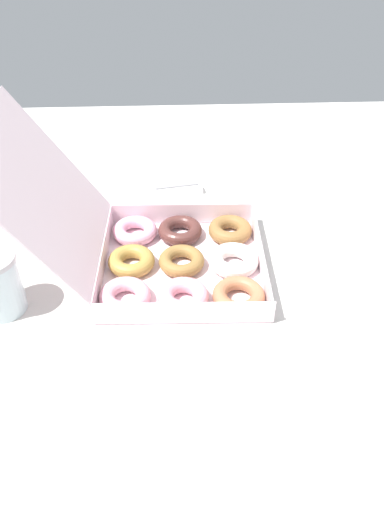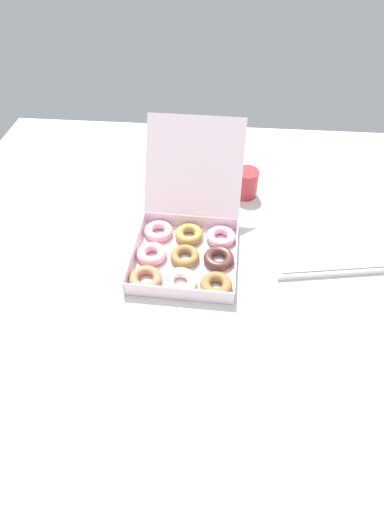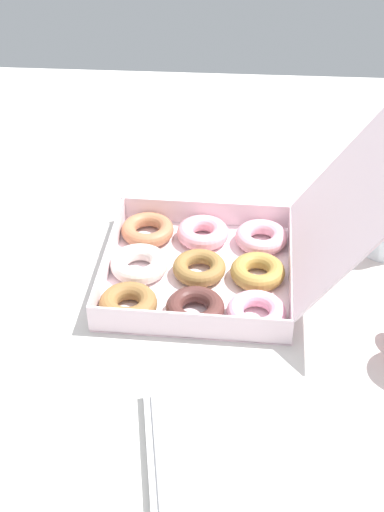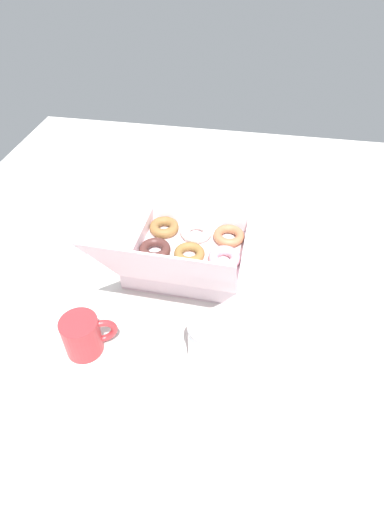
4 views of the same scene
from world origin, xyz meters
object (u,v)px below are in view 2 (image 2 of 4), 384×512
donut_box (186,246)px  glass_jar (166,181)px  keyboard (333,259)px  coffee_mug (245,183)px

donut_box → glass_jar: size_ratio=4.30×
keyboard → coffee_mug: 44.02cm
donut_box → glass_jar: donut_box is taller
coffee_mug → glass_jar: 29.66cm
coffee_mug → glass_jar: glass_jar is taller
keyboard → coffee_mug: size_ratio=3.25×
donut_box → glass_jar: bearing=108.5°
coffee_mug → glass_jar: (-29.53, -2.64, 0.86)cm
keyboard → glass_jar: size_ratio=3.32×
donut_box → coffee_mug: bearing=60.9°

